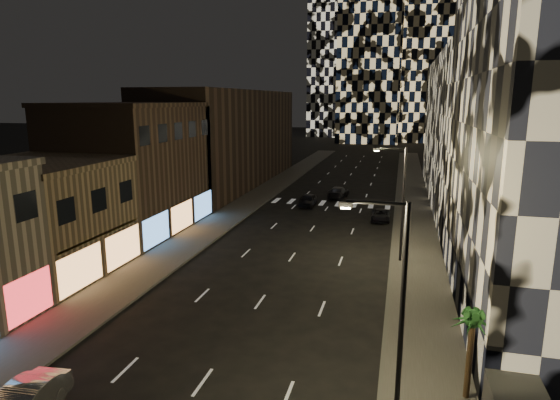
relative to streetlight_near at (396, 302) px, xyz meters
The scene contains 15 objects.
sidewalk_left 44.33m from the streetlight_near, 114.65° to the left, with size 4.00×120.00×0.15m, color #47443F.
sidewalk_right 40.38m from the streetlight_near, 87.64° to the left, with size 4.00×120.00×0.15m, color #47443F.
curb_left 43.50m from the streetlight_near, 112.12° to the left, with size 0.20×120.00×0.15m, color #4C4C47.
curb_right 40.35m from the streetlight_near, 90.65° to the left, with size 0.20×120.00×0.15m, color #4C4C47.
retail_tan 27.67m from the streetlight_near, 156.55° to the left, with size 10.00×10.00×8.00m, color #7F694C.
retail_brown 34.58m from the streetlight_near, 137.17° to the left, with size 10.00×15.00×12.00m, color #493629.
retail_filler_left 56.09m from the streetlight_near, 116.89° to the left, with size 10.00×40.00×14.00m, color #493629.
midrise_base 15.51m from the streetlight_near, 74.78° to the left, with size 0.60×25.00×3.00m, color #383838.
midrise_filler_right 48.56m from the streetlight_near, 76.08° to the left, with size 16.00×40.00×18.00m, color #232326.
streetlight_near is the anchor object (origin of this frame).
streetlight_far 20.00m from the streetlight_near, 90.00° to the left, with size 2.55×0.25×9.00m.
car_dark_midlane 39.65m from the streetlight_near, 105.92° to the left, with size 1.72×4.27×1.45m, color black.
car_dark_oncoming 44.56m from the streetlight_near, 100.21° to the left, with size 2.09×5.15×1.49m, color black.
car_dark_rightlane 33.34m from the streetlight_near, 93.29° to the left, with size 1.92×4.16×1.16m, color black.
palm_tree 4.53m from the streetlight_near, 40.26° to the left, with size 2.06×2.03×4.03m.
Camera 1 is at (8.26, -6.65, 12.66)m, focal length 30.00 mm.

